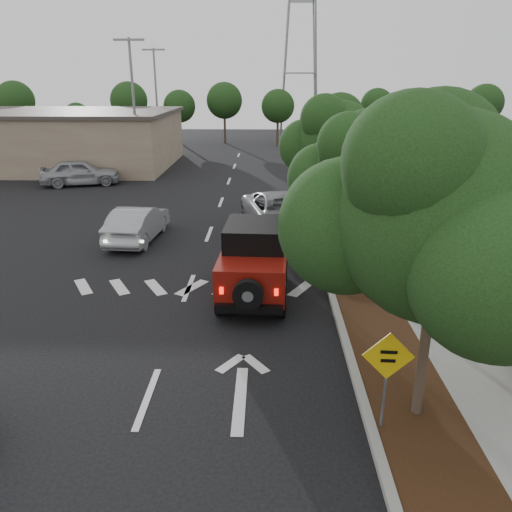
{
  "coord_description": "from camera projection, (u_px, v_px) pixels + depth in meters",
  "views": [
    {
      "loc": [
        2.54,
        -9.02,
        6.49
      ],
      "look_at": [
        2.28,
        3.0,
        2.2
      ],
      "focal_mm": 35.0,
      "sensor_mm": 36.0,
      "label": 1
    }
  ],
  "objects": [
    {
      "name": "ground",
      "position": [
        147.0,
        398.0,
        10.73
      ],
      "size": [
        120.0,
        120.0,
        0.0
      ],
      "primitive_type": "plane",
      "color": "black",
      "rests_on": "ground"
    },
    {
      "name": "curb",
      "position": [
        313.0,
        233.0,
        21.91
      ],
      "size": [
        0.2,
        70.0,
        0.15
      ],
      "primitive_type": "cube",
      "color": "#9E9B93",
      "rests_on": "ground"
    },
    {
      "name": "planting_strip",
      "position": [
        336.0,
        233.0,
        21.89
      ],
      "size": [
        1.8,
        70.0,
        0.12
      ],
      "primitive_type": "cube",
      "color": "black",
      "rests_on": "ground"
    },
    {
      "name": "sidewalk",
      "position": [
        379.0,
        234.0,
        21.86
      ],
      "size": [
        2.0,
        70.0,
        0.12
      ],
      "primitive_type": "cube",
      "color": "gray",
      "rests_on": "ground"
    },
    {
      "name": "hedge",
      "position": [
        412.0,
        226.0,
        21.71
      ],
      "size": [
        0.8,
        70.0,
        0.8
      ],
      "primitive_type": "cube",
      "color": "black",
      "rests_on": "ground"
    },
    {
      "name": "commercial_building",
      "position": [
        28.0,
        140.0,
        38.63
      ],
      "size": [
        22.0,
        12.0,
        4.0
      ],
      "primitive_type": "cube",
      "color": "#836B5A",
      "rests_on": "ground"
    },
    {
      "name": "transmission_tower",
      "position": [
        298.0,
        140.0,
        55.8
      ],
      "size": [
        7.0,
        4.0,
        28.0
      ],
      "primitive_type": null,
      "color": "slate",
      "rests_on": "ground"
    },
    {
      "name": "street_tree_near",
      "position": [
        415.0,
        416.0,
        10.15
      ],
      "size": [
        3.8,
        3.8,
        5.92
      ],
      "primitive_type": null,
      "color": "black",
      "rests_on": "ground"
    },
    {
      "name": "street_tree_mid",
      "position": [
        357.0,
        283.0,
        16.74
      ],
      "size": [
        3.2,
        3.2,
        5.32
      ],
      "primitive_type": null,
      "color": "black",
      "rests_on": "ground"
    },
    {
      "name": "street_tree_far",
      "position": [
        333.0,
        228.0,
        22.86
      ],
      "size": [
        3.4,
        3.4,
        5.62
      ],
      "primitive_type": null,
      "color": "black",
      "rests_on": "ground"
    },
    {
      "name": "light_pole_a",
      "position": [
        140.0,
        175.0,
        35.35
      ],
      "size": [
        2.0,
        0.22,
        9.0
      ],
      "primitive_type": null,
      "color": "slate",
      "rests_on": "ground"
    },
    {
      "name": "light_pole_b",
      "position": [
        160.0,
        152.0,
        46.66
      ],
      "size": [
        2.0,
        0.22,
        9.0
      ],
      "primitive_type": null,
      "color": "slate",
      "rests_on": "ground"
    },
    {
      "name": "red_jeep",
      "position": [
        255.0,
        259.0,
        15.59
      ],
      "size": [
        2.2,
        4.55,
        2.29
      ],
      "rotation": [
        0.0,
        0.0,
        -0.05
      ],
      "color": "black",
      "rests_on": "ground"
    },
    {
      "name": "silver_suv_ahead",
      "position": [
        281.0,
        213.0,
        22.18
      ],
      "size": [
        4.09,
        6.38,
        1.64
      ],
      "primitive_type": "imported",
      "rotation": [
        0.0,
        0.0,
        0.25
      ],
      "color": "#979A9E",
      "rests_on": "ground"
    },
    {
      "name": "silver_sedan_oncoming",
      "position": [
        138.0,
        223.0,
        20.97
      ],
      "size": [
        1.9,
        4.55,
        1.46
      ],
      "primitive_type": "imported",
      "rotation": [
        0.0,
        0.0,
        3.06
      ],
      "color": "#9CA0A4",
      "rests_on": "ground"
    },
    {
      "name": "parked_suv",
      "position": [
        80.0,
        172.0,
        31.83
      ],
      "size": [
        5.19,
        3.16,
        1.65
      ],
      "primitive_type": "imported",
      "rotation": [
        0.0,
        0.0,
        1.84
      ],
      "color": "#9C9DA3",
      "rests_on": "ground"
    },
    {
      "name": "speed_hump_sign",
      "position": [
        387.0,
        368.0,
        9.25
      ],
      "size": [
        0.97,
        0.1,
        2.06
      ],
      "rotation": [
        0.0,
        0.0,
        -0.05
      ],
      "color": "slate",
      "rests_on": "ground"
    }
  ]
}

